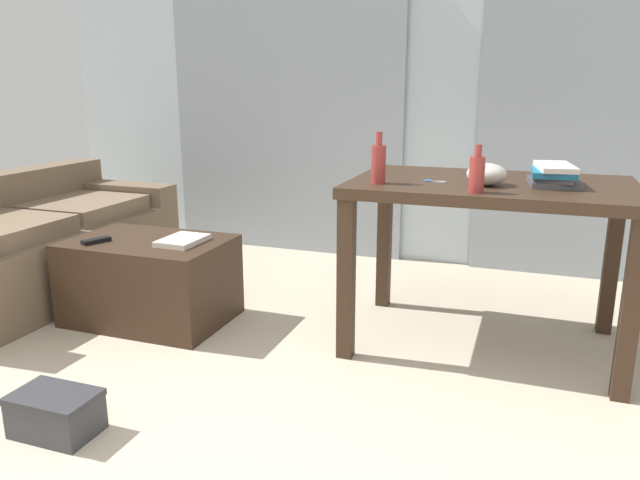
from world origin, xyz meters
The scene contains 14 objects.
ground_plane centered at (0.00, 1.18, 0.00)m, with size 7.59×7.59×0.00m, color beige.
wall_back centered at (0.00, 3.16, 1.24)m, with size 5.85×0.10×2.47m, color silver.
curtains centered at (0.00, 3.08, 1.05)m, with size 4.00×0.03×2.09m.
couch centered at (-2.16, 1.67, 0.29)m, with size 0.84×1.73×0.70m.
coffee_table centered at (-1.24, 1.52, 0.22)m, with size 0.81×0.55×0.44m.
craft_table centered at (0.44, 1.79, 0.68)m, with size 1.25×0.81×0.79m.
bottle_near centered at (-0.03, 1.57, 0.89)m, with size 0.06×0.06×0.23m.
bottle_far centered at (0.40, 1.48, 0.87)m, with size 0.06×0.06×0.20m.
bowl centered at (0.43, 1.68, 0.84)m, with size 0.17×0.17×0.10m, color beige.
book_stack centered at (0.71, 1.77, 0.84)m, with size 0.23×0.31×0.09m.
scissors centered at (0.19, 1.71, 0.80)m, with size 0.10×0.05×0.00m.
tv_remote_primary centered at (-1.45, 1.38, 0.45)m, with size 0.05×0.14×0.02m, color black.
magazine centered at (-1.04, 1.53, 0.45)m, with size 0.19×0.26×0.03m, color silver.
shoebox centered at (-0.92, 0.48, 0.08)m, with size 0.30×0.20×0.16m.
Camera 1 is at (0.62, -1.02, 1.23)m, focal length 33.76 mm.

